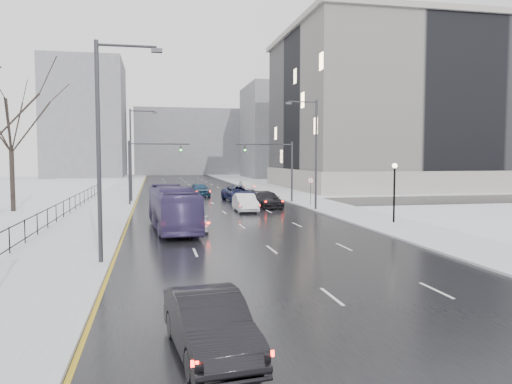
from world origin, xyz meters
TOP-DOWN VIEW (x-y plane):
  - road at (0.00, 60.00)m, footprint 16.00×150.00m
  - cross_road at (0.00, 48.00)m, footprint 130.00×10.00m
  - sidewalk_left at (-10.50, 60.00)m, footprint 5.00×150.00m
  - sidewalk_right at (10.50, 60.00)m, footprint 5.00×150.00m
  - park_strip at (-20.00, 60.00)m, footprint 14.00×150.00m
  - tree_park_e at (-18.20, 44.00)m, footprint 9.45×9.45m
  - iron_fence at (-13.00, 30.00)m, footprint 0.06×70.00m
  - streetlight_r_mid at (8.17, 40.00)m, footprint 2.95×0.25m
  - streetlight_l_near at (-8.17, 20.00)m, footprint 2.95×0.25m
  - streetlight_l_far at (-8.17, 52.00)m, footprint 2.95×0.25m
  - lamppost_r_mid at (11.00, 30.00)m, footprint 0.36×0.36m
  - mast_signal_right at (7.33, 48.00)m, footprint 6.10×0.33m
  - mast_signal_left at (-7.33, 48.00)m, footprint 6.10×0.33m
  - no_uturn_sign at (9.20, 44.00)m, footprint 0.60×0.06m
  - civic_building at (35.00, 72.00)m, footprint 41.00×31.00m
  - bldg_far_right at (28.00, 115.00)m, footprint 24.00×20.00m
  - bldg_far_left at (-22.00, 125.00)m, footprint 18.00×22.00m
  - bldg_far_center at (4.00, 140.00)m, footprint 30.00×18.00m
  - sedan_left_near at (-4.73, 8.75)m, footprint 2.16×4.82m
  - bus at (-4.80, 30.20)m, footprint 3.23×10.62m
  - sedan_center_near at (-3.50, 29.70)m, footprint 1.81×4.41m
  - sedan_right_near at (1.91, 40.21)m, footprint 1.69×4.82m
  - sedan_right_cross at (3.18, 51.24)m, footprint 3.37×6.23m
  - sedan_right_far at (4.71, 43.37)m, footprint 2.38×5.21m
  - sedan_center_far at (-0.50, 58.20)m, footprint 2.47×5.08m
  - sedan_right_distant at (7.06, 67.51)m, footprint 1.53×4.21m

SIDE VIEW (x-z plane):
  - tree_park_e at x=-18.20m, z-range -6.75..6.75m
  - road at x=0.00m, z-range 0.00..0.04m
  - cross_road at x=0.00m, z-range 0.00..0.04m
  - park_strip at x=-20.00m, z-range 0.00..0.12m
  - sidewalk_left at x=-10.50m, z-range 0.00..0.16m
  - sidewalk_right at x=10.50m, z-range 0.00..0.16m
  - sedan_right_distant at x=7.06m, z-range 0.04..1.42m
  - sedan_right_far at x=4.71m, z-range 0.04..1.52m
  - sedan_center_near at x=-3.50m, z-range 0.04..1.54m
  - sedan_left_near at x=-4.73m, z-range 0.04..1.58m
  - sedan_right_near at x=1.91m, z-range 0.04..1.63m
  - sedan_right_cross at x=3.18m, z-range 0.04..1.70m
  - sedan_center_far at x=-0.50m, z-range 0.04..1.71m
  - iron_fence at x=-13.00m, z-range 0.26..1.56m
  - bus at x=-4.80m, z-range 0.04..2.95m
  - no_uturn_sign at x=9.20m, z-range 0.95..3.65m
  - lamppost_r_mid at x=11.00m, z-range 0.80..5.08m
  - mast_signal_right at x=7.33m, z-range 0.86..7.36m
  - mast_signal_left at x=-7.33m, z-range 0.86..7.36m
  - streetlight_r_mid at x=8.17m, z-range 0.62..10.62m
  - streetlight_l_near at x=-8.17m, z-range 0.62..10.62m
  - streetlight_l_far at x=-8.17m, z-range 0.62..10.62m
  - bldg_far_center at x=4.00m, z-range 0.00..18.00m
  - bldg_far_right at x=28.00m, z-range 0.00..22.00m
  - civic_building at x=35.00m, z-range -1.19..23.61m
  - bldg_far_left at x=-22.00m, z-range 0.00..28.00m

